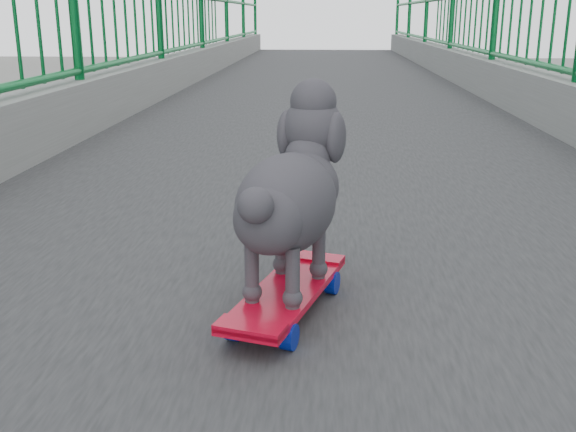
# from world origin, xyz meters

# --- Properties ---
(railing) EXTENTS (3.00, 24.00, 1.42)m
(railing) POSITION_xyz_m (0.00, 0.00, 7.21)
(railing) COLOR gray
(railing) RESTS_ON footbridge
(skateboard) EXTENTS (0.27, 0.50, 0.06)m
(skateboard) POSITION_xyz_m (-0.07, -0.46, 7.05)
(skateboard) COLOR red
(skateboard) RESTS_ON footbridge
(poodle) EXTENTS (0.29, 0.48, 0.41)m
(poodle) POSITION_xyz_m (-0.06, -0.43, 7.28)
(poodle) COLOR #312F35
(poodle) RESTS_ON skateboard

